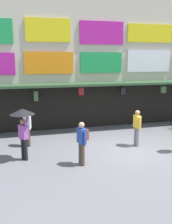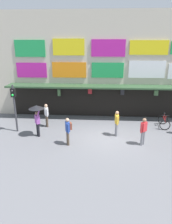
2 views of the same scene
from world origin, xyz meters
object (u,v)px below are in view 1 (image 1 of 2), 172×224
pedestrian_in_white (82,140)px  pedestrian_in_red (27,126)px  pedestrian_with_umbrella (23,120)px  pedestrian_in_purple (137,126)px

pedestrian_in_white → pedestrian_in_red: size_ratio=1.00×
pedestrian_in_white → pedestrian_in_red: same height
pedestrian_in_white → pedestrian_in_red: (-1.93, 2.63, -0.04)m
pedestrian_in_white → pedestrian_with_umbrella: 2.45m
pedestrian_in_red → pedestrian_in_purple: size_ratio=1.00×
pedestrian_in_red → pedestrian_in_purple: same height
pedestrian_in_white → pedestrian_in_purple: same height
pedestrian_with_umbrella → pedestrian_in_white: bearing=-26.2°
pedestrian_in_white → pedestrian_with_umbrella: pedestrian_with_umbrella is taller
pedestrian_in_purple → pedestrian_with_umbrella: bearing=-175.6°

